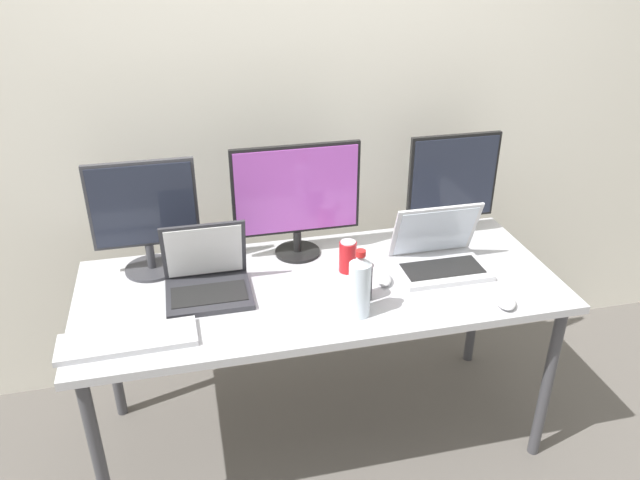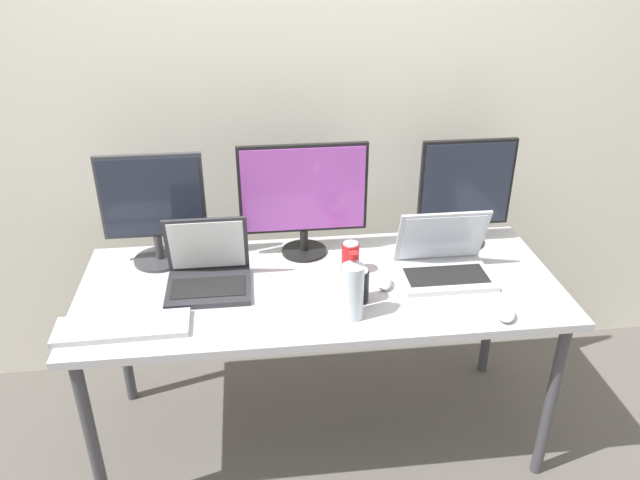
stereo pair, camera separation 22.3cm
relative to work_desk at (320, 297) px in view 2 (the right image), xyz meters
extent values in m
plane|color=#5B5651|center=(0.00, 0.00, -0.68)|extent=(16.00, 16.00, 0.00)
cube|color=silver|center=(0.00, 0.59, 0.62)|extent=(7.00, 0.08, 2.60)
cylinder|color=#424247|center=(-0.82, -0.31, -0.32)|extent=(0.04, 0.04, 0.71)
cylinder|color=#424247|center=(0.82, -0.31, -0.32)|extent=(0.04, 0.04, 0.71)
cylinder|color=#424247|center=(-0.82, 0.31, -0.32)|extent=(0.04, 0.04, 0.71)
cylinder|color=#424247|center=(0.82, 0.31, -0.32)|extent=(0.04, 0.04, 0.71)
cube|color=#B7B7BC|center=(0.00, 0.00, 0.05)|extent=(1.77, 0.74, 0.03)
cylinder|color=#38383D|center=(-0.61, 0.24, 0.07)|extent=(0.20, 0.20, 0.01)
cylinder|color=#38383D|center=(-0.61, 0.24, 0.12)|extent=(0.03, 0.03, 0.10)
cube|color=#38383D|center=(-0.61, 0.24, 0.34)|extent=(0.39, 0.02, 0.33)
cube|color=#232838|center=(-0.61, 0.23, 0.34)|extent=(0.37, 0.01, 0.31)
cylinder|color=black|center=(-0.04, 0.24, 0.07)|extent=(0.18, 0.18, 0.01)
cylinder|color=black|center=(-0.04, 0.24, 0.12)|extent=(0.03, 0.03, 0.09)
cube|color=black|center=(-0.04, 0.24, 0.34)|extent=(0.50, 0.02, 0.36)
cube|color=#A54CB2|center=(-0.04, 0.23, 0.34)|extent=(0.47, 0.01, 0.33)
cylinder|color=black|center=(0.62, 0.26, 0.07)|extent=(0.20, 0.20, 0.01)
cylinder|color=black|center=(0.62, 0.26, 0.11)|extent=(0.03, 0.03, 0.07)
cube|color=black|center=(0.62, 0.26, 0.32)|extent=(0.38, 0.02, 0.36)
cube|color=#232838|center=(0.62, 0.25, 0.32)|extent=(0.36, 0.01, 0.34)
cube|color=#2D2D33|center=(-0.41, 0.00, 0.07)|extent=(0.30, 0.25, 0.02)
cube|color=black|center=(-0.41, -0.02, 0.08)|extent=(0.26, 0.14, 0.00)
cube|color=#2D2D33|center=(-0.41, 0.09, 0.20)|extent=(0.30, 0.08, 0.24)
cube|color=white|center=(-0.41, 0.09, 0.20)|extent=(0.27, 0.06, 0.22)
cube|color=silver|center=(0.47, -0.02, 0.07)|extent=(0.34, 0.25, 0.02)
cube|color=black|center=(0.47, -0.04, 0.08)|extent=(0.30, 0.13, 0.00)
cube|color=silver|center=(0.47, 0.06, 0.20)|extent=(0.34, 0.10, 0.23)
cube|color=silver|center=(0.47, 0.06, 0.19)|extent=(0.31, 0.08, 0.21)
cube|color=#B2B2B7|center=(-0.68, -0.21, 0.07)|extent=(0.44, 0.16, 0.02)
ellipsoid|color=silver|center=(0.60, -0.29, 0.08)|extent=(0.10, 0.12, 0.03)
ellipsoid|color=silver|center=(0.23, -0.05, 0.08)|extent=(0.07, 0.11, 0.03)
cylinder|color=silver|center=(0.08, -0.23, 0.16)|extent=(0.07, 0.07, 0.20)
cone|color=silver|center=(0.08, -0.23, 0.27)|extent=(0.07, 0.07, 0.03)
cylinder|color=red|center=(0.08, -0.23, 0.30)|extent=(0.03, 0.03, 0.02)
cylinder|color=black|center=(0.12, -0.14, 0.12)|extent=(0.07, 0.07, 0.12)
cylinder|color=silver|center=(0.12, -0.14, 0.18)|extent=(0.06, 0.06, 0.00)
cylinder|color=red|center=(0.12, 0.06, 0.12)|extent=(0.07, 0.07, 0.12)
cylinder|color=silver|center=(0.12, 0.06, 0.18)|extent=(0.06, 0.06, 0.00)
camera|label=1|loc=(-0.45, -1.92, 1.28)|focal=35.00mm
camera|label=2|loc=(-0.23, -1.96, 1.28)|focal=35.00mm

